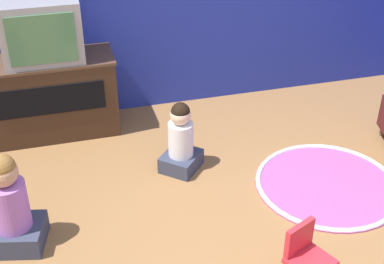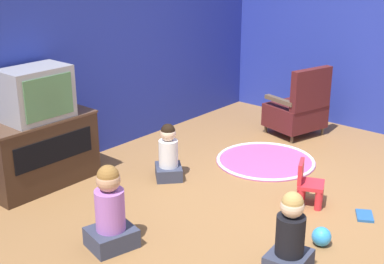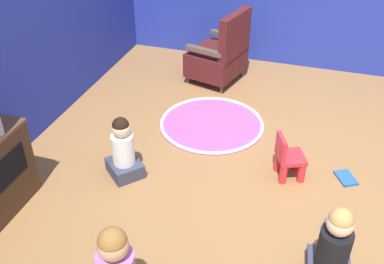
% 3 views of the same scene
% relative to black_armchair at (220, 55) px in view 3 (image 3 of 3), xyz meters
% --- Properties ---
extents(ground_plane, '(30.00, 30.00, 0.00)m').
position_rel_black_armchair_xyz_m(ground_plane, '(-1.76, -0.91, -0.34)').
color(ground_plane, olive).
extents(black_armchair, '(0.77, 0.71, 0.91)m').
position_rel_black_armchair_xyz_m(black_armchair, '(0.00, 0.00, 0.00)').
color(black_armchair, brown).
rests_on(black_armchair, ground_plane).
extents(yellow_kid_chair, '(0.32, 0.32, 0.43)m').
position_rel_black_armchair_xyz_m(yellow_kid_chair, '(-1.63, -1.07, -0.16)').
color(yellow_kid_chair, red).
rests_on(yellow_kid_chair, ground_plane).
extents(play_mat, '(1.12, 1.12, 0.04)m').
position_rel_black_armchair_xyz_m(play_mat, '(-1.01, -0.19, -0.33)').
color(play_mat, '#A54C8C').
rests_on(play_mat, ground_plane).
extents(child_watching_center, '(0.40, 0.41, 0.60)m').
position_rel_black_armchair_xyz_m(child_watching_center, '(-2.06, 0.34, -0.08)').
color(child_watching_center, '#33384C').
rests_on(child_watching_center, ground_plane).
extents(child_watching_right, '(0.37, 0.33, 0.65)m').
position_rel_black_armchair_xyz_m(child_watching_right, '(-2.69, -1.50, -0.06)').
color(child_watching_right, '#33384C').
rests_on(child_watching_right, ground_plane).
extents(toy_ball, '(0.16, 0.16, 0.16)m').
position_rel_black_armchair_xyz_m(toy_ball, '(-2.21, -1.52, -0.26)').
color(toy_ball, '#3399E5').
rests_on(toy_ball, ground_plane).
extents(book, '(0.26, 0.23, 0.02)m').
position_rel_black_armchair_xyz_m(book, '(-1.52, -1.59, -0.33)').
color(book, '#235699').
rests_on(book, ground_plane).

